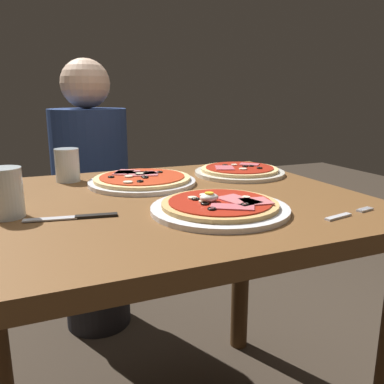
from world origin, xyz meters
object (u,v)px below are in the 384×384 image
fork (346,215)px  pizza_across_left (141,180)px  diner_person (93,206)px  water_glass_near (67,167)px  pizza_foreground (220,207)px  pizza_across_right (239,171)px  dining_table (162,247)px  water_glass_far (5,196)px  knife (78,217)px

fork → pizza_across_left: bearing=124.3°
diner_person → water_glass_near: bearing=73.7°
pizza_across_left → diner_person: diner_person is taller
pizza_foreground → pizza_across_right: bearing=55.0°
water_glass_near → diner_person: bearing=73.7°
pizza_foreground → dining_table: bearing=116.2°
water_glass_far → fork: water_glass_far is taller
water_glass_far → knife: 0.16m
diner_person → fork: bearing=109.7°
pizza_across_right → dining_table: bearing=-149.8°
pizza_across_left → fork: pizza_across_left is taller
pizza_foreground → water_glass_near: bearing=120.6°
diner_person → pizza_foreground: bearing=98.7°
dining_table → pizza_across_left: 0.23m
pizza_across_left → diner_person: (-0.06, 0.59, -0.23)m
water_glass_far → diner_person: diner_person is taller
water_glass_near → knife: bearing=-93.3°
pizza_foreground → diner_person: size_ratio=0.27×
water_glass_near → pizza_across_right: bearing=-11.5°
dining_table → water_glass_far: size_ratio=9.45×
fork → knife: 0.58m
knife → diner_person: size_ratio=0.17×
dining_table → pizza_foreground: 0.24m
dining_table → water_glass_near: size_ratio=10.21×
water_glass_far → pizza_across_left: bearing=30.2°
pizza_across_left → water_glass_far: size_ratio=2.91×
dining_table → knife: size_ratio=5.25×
dining_table → water_glass_far: (-0.36, -0.03, 0.18)m
pizza_foreground → water_glass_near: 0.55m
water_glass_far → fork: (0.68, -0.28, -0.04)m
pizza_foreground → pizza_across_left: bearing=104.2°
pizza_across_right → pizza_across_left: bearing=-176.8°
knife → pizza_across_left: bearing=51.8°
dining_table → fork: (0.32, -0.30, 0.14)m
dining_table → fork: fork is taller
knife → water_glass_near: bearing=86.7°
dining_table → water_glass_near: bearing=122.8°
pizza_foreground → fork: 0.28m
dining_table → diner_person: bearing=94.5°
water_glass_far → fork: size_ratio=0.69×
pizza_across_right → diner_person: diner_person is taller
pizza_foreground → water_glass_far: size_ratio=2.90×
fork → knife: bearing=159.1°
fork → water_glass_near: bearing=130.5°
pizza_across_right → water_glass_near: (-0.54, 0.11, 0.03)m
fork → knife: knife is taller
water_glass_near → water_glass_far: 0.37m
pizza_foreground → pizza_across_left: (-0.09, 0.35, 0.00)m
pizza_across_left → diner_person: 0.64m
dining_table → knife: knife is taller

